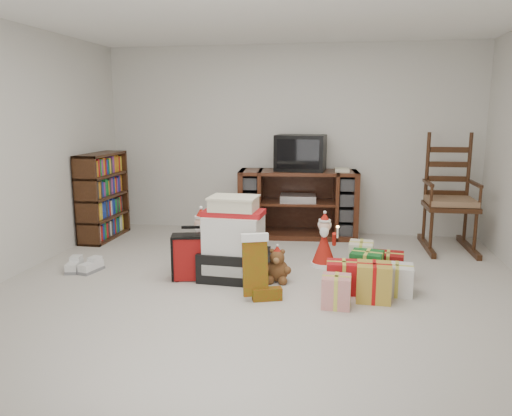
{
  "coord_description": "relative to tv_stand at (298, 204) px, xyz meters",
  "views": [
    {
      "loc": [
        0.73,
        -4.24,
        1.64
      ],
      "look_at": [
        -0.12,
        0.6,
        0.68
      ],
      "focal_mm": 35.0,
      "sensor_mm": 36.0,
      "label": 1
    }
  ],
  "objects": [
    {
      "name": "stocking",
      "position": [
        -0.16,
        -2.32,
        -0.14
      ],
      "size": [
        0.3,
        0.21,
        0.6
      ],
      "primitive_type": null,
      "rotation": [
        0.0,
        0.0,
        0.34
      ],
      "color": "#0E6F0C",
      "rests_on": "floor"
    },
    {
      "name": "sneaker_pair",
      "position": [
        -2.06,
        -1.87,
        -0.39
      ],
      "size": [
        0.37,
        0.31,
        0.1
      ],
      "rotation": [
        0.0,
        0.0,
        0.04
      ],
      "color": "silver",
      "rests_on": "floor"
    },
    {
      "name": "crt_television",
      "position": [
        0.02,
        0.01,
        0.67
      ],
      "size": [
        0.65,
        0.49,
        0.46
      ],
      "rotation": [
        0.0,
        0.0,
        -0.06
      ],
      "color": "black",
      "rests_on": "tv_stand"
    },
    {
      "name": "gift_cluster",
      "position": [
        0.82,
        -1.9,
        -0.3
      ],
      "size": [
        0.8,
        1.17,
        0.27
      ],
      "color": "#B11418",
      "rests_on": "floor"
    },
    {
      "name": "room",
      "position": [
        -0.16,
        -2.2,
        0.81
      ],
      "size": [
        5.01,
        5.01,
        2.51
      ],
      "color": "#BAB3AB",
      "rests_on": "ground"
    },
    {
      "name": "gift_pile",
      "position": [
        -0.46,
        -1.82,
        -0.08
      ],
      "size": [
        0.66,
        0.5,
        0.81
      ],
      "rotation": [
        0.0,
        0.0,
        -0.05
      ],
      "color": "black",
      "rests_on": "floor"
    },
    {
      "name": "tv_stand",
      "position": [
        0.0,
        0.0,
        0.0
      ],
      "size": [
        1.57,
        0.68,
        0.88
      ],
      "rotation": [
        0.0,
        0.0,
        0.09
      ],
      "color": "#4A2515",
      "rests_on": "floor"
    },
    {
      "name": "santa_figurine",
      "position": [
        0.4,
        -1.23,
        -0.21
      ],
      "size": [
        0.29,
        0.27,
        0.59
      ],
      "color": "#A71B12",
      "rests_on": "floor"
    },
    {
      "name": "rocking_chair",
      "position": [
        1.84,
        -0.24,
        0.05
      ],
      "size": [
        0.6,
        0.97,
        1.44
      ],
      "rotation": [
        0.0,
        0.0,
        0.03
      ],
      "color": "#3D2010",
      "rests_on": "floor"
    },
    {
      "name": "red_suitcase",
      "position": [
        -0.88,
        -1.91,
        -0.21
      ],
      "size": [
        0.38,
        0.26,
        0.53
      ],
      "rotation": [
        0.0,
        0.0,
        0.23
      ],
      "color": "maroon",
      "rests_on": "floor"
    },
    {
      "name": "bookshelf",
      "position": [
        -2.48,
        -0.52,
        0.09
      ],
      "size": [
        0.3,
        0.91,
        1.11
      ],
      "color": "#3D2010",
      "rests_on": "floor"
    },
    {
      "name": "mrs_claus_figurine",
      "position": [
        -0.87,
        -1.54,
        -0.19
      ],
      "size": [
        0.32,
        0.3,
        0.65
      ],
      "color": "#A71B12",
      "rests_on": "floor"
    },
    {
      "name": "teddy_bear",
      "position": [
        -0.03,
        -1.82,
        -0.3
      ],
      "size": [
        0.22,
        0.19,
        0.32
      ],
      "color": "brown",
      "rests_on": "floor"
    }
  ]
}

